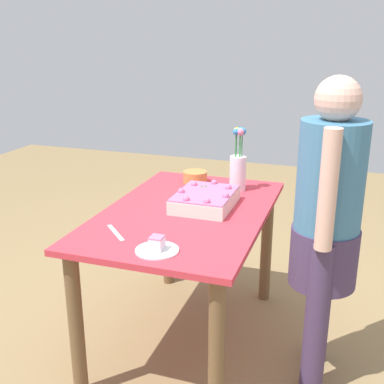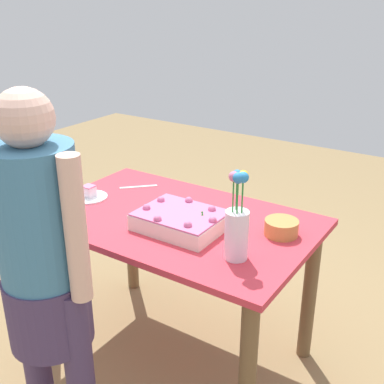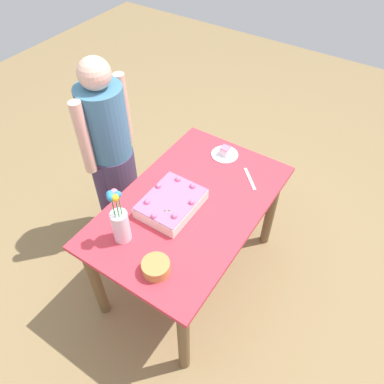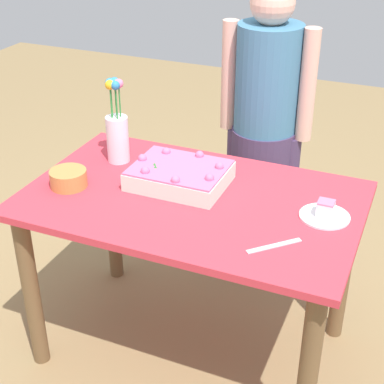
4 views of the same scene
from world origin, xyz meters
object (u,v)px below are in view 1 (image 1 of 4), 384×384
Objects in this scene: fruit_bowl at (195,177)px; cake_knife at (116,233)px; flower_vase at (238,167)px; serving_plate_with_slice at (157,247)px; sheet_cake at (205,199)px; person_standing at (327,217)px.

cake_knife is at bearing 173.95° from fruit_bowl.
flower_vase is at bearing -69.86° from cake_knife.
serving_plate_with_slice reaches higher than cake_knife.
serving_plate_with_slice is at bearing -159.64° from cake_knife.
cake_knife is at bearing 154.98° from flower_vase.
flower_vase is at bearing -15.91° from sheet_cake.
fruit_bowl is at bearing 9.22° from serving_plate_with_slice.
sheet_cake is 0.56m from cake_knife.
serving_plate_with_slice is 0.95m from flower_vase.
fruit_bowl is (1.00, 0.16, 0.02)m from serving_plate_with_slice.
sheet_cake is 0.36m from flower_vase.
fruit_bowl is at bearing -50.89° from cake_knife.
person_standing is (-0.57, -0.82, 0.04)m from fruit_bowl.
cake_knife is 1.38× the size of fruit_bowl.
fruit_bowl is (0.40, 0.19, -0.01)m from sheet_cake.
person_standing reaches higher than flower_vase.
cake_knife is 0.14× the size of person_standing.
sheet_cake is 1.83× the size of cake_knife.
sheet_cake is 0.60m from serving_plate_with_slice.
person_standing is at bearing -132.89° from flower_vase.
person_standing reaches higher than serving_plate_with_slice.
person_standing is (0.31, -0.92, 0.07)m from cake_knife.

